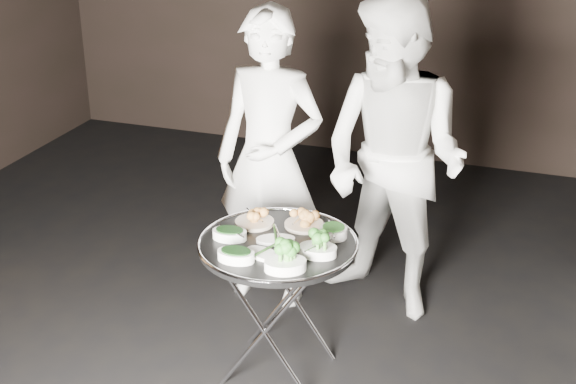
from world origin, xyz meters
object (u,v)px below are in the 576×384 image
(serving_tray, at_px, (278,244))
(tray_stand, at_px, (278,303))
(waiter_right, at_px, (394,161))
(waiter_left, at_px, (270,160))

(serving_tray, bearing_deg, tray_stand, 116.57)
(tray_stand, distance_m, waiter_right, 1.04)
(waiter_left, relative_size, waiter_right, 0.95)
(waiter_right, bearing_deg, serving_tray, -93.29)
(waiter_left, bearing_deg, waiter_right, 12.21)
(tray_stand, relative_size, waiter_left, 0.42)
(waiter_right, bearing_deg, tray_stand, -93.29)
(serving_tray, height_order, waiter_left, waiter_left)
(tray_stand, xyz_separation_m, waiter_right, (0.38, 0.82, 0.50))
(waiter_left, height_order, waiter_right, waiter_right)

